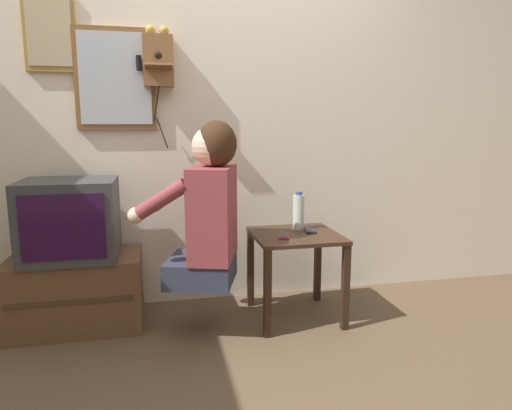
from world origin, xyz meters
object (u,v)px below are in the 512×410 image
wall_mirror (115,79)px  cell_phone_held (284,236)px  water_bottle (299,212)px  cell_phone_spare (310,231)px  wall_phone_antique (158,59)px  framed_picture (49,33)px  person (208,208)px  television (70,219)px

wall_mirror → cell_phone_held: wall_mirror is taller
water_bottle → cell_phone_spare: bearing=-61.5°
wall_phone_antique → cell_phone_held: size_ratio=5.33×
framed_picture → cell_phone_spare: framed_picture is taller
person → water_bottle: bearing=-52.5°
television → wall_mirror: wall_mirror is taller
television → cell_phone_spare: 1.40m
framed_picture → cell_phone_spare: bearing=-14.4°
wall_mirror → water_bottle: size_ratio=2.55×
water_bottle → person: bearing=-159.8°
person → framed_picture: size_ratio=2.05×
cell_phone_spare → cell_phone_held: bearing=-143.6°
wall_phone_antique → cell_phone_spare: wall_phone_antique is taller
wall_phone_antique → wall_mirror: bearing=170.7°
television → wall_mirror: bearing=47.2°
framed_picture → water_bottle: framed_picture is taller
water_bottle → wall_phone_antique: bearing=163.5°
cell_phone_held → water_bottle: 0.25m
wall_phone_antique → wall_mirror: 0.28m
person → television: bearing=90.9°
wall_mirror → cell_phone_held: size_ratio=4.42×
television → wall_phone_antique: (0.52, 0.24, 0.91)m
wall_mirror → cell_phone_spare: wall_mirror is taller
framed_picture → cell_phone_held: size_ratio=3.21×
cell_phone_held → cell_phone_spare: same height
wall_mirror → cell_phone_spare: bearing=-18.4°
person → television: (-0.75, 0.22, -0.08)m
wall_mirror → cell_phone_spare: 1.50m
person → framed_picture: 1.39m
wall_mirror → cell_phone_spare: size_ratio=4.52×
person → wall_mirror: (-0.49, 0.50, 0.72)m
person → wall_mirror: 1.01m
cell_phone_held → cell_phone_spare: bearing=43.4°
wall_mirror → cell_phone_held: 1.39m
wall_phone_antique → water_bottle: wall_phone_antique is taller
wall_phone_antique → person: bearing=-63.0°
television → wall_phone_antique: wall_phone_antique is taller
framed_picture → cell_phone_held: 1.81m
wall_phone_antique → cell_phone_held: (0.68, -0.43, -1.03)m
framed_picture → cell_phone_spare: 1.93m
television → cell_phone_held: bearing=-8.7°
person → wall_phone_antique: wall_phone_antique is taller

